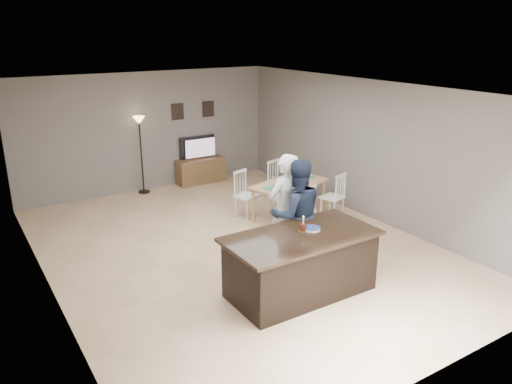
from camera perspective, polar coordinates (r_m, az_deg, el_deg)
floor at (r=8.68m, az=-2.22°, el=-6.40°), size 8.00×8.00×0.00m
room_shell at (r=8.12m, az=-2.36°, el=4.42°), size 8.00×8.00×8.00m
kitchen_island at (r=7.13m, az=5.13°, el=-8.16°), size 2.15×1.10×0.90m
tv_console at (r=12.24m, az=-6.30°, el=2.44°), size 1.20×0.40×0.60m
television at (r=12.16m, az=-6.53°, el=5.07°), size 0.91×0.12×0.53m
tv_screen_glow at (r=12.09m, az=-6.37°, el=5.03°), size 0.78×0.00×0.78m
picture_frames at (r=12.09m, az=-7.19°, el=9.25°), size 1.10×0.02×0.38m
doorway at (r=5.20m, az=-18.50°, el=-9.81°), size 0.00×2.10×2.65m
woman at (r=7.86m, az=3.33°, el=-2.01°), size 0.71×0.51×1.80m
man at (r=7.70m, az=4.67°, el=-2.63°), size 1.02×0.90×1.76m
birthday_cake at (r=7.06m, az=5.41°, el=-4.02°), size 0.14×0.14×0.22m
plate_stack at (r=7.11m, az=6.41°, el=-4.19°), size 0.24×0.24×0.04m
dining_table at (r=9.86m, az=3.85°, el=0.37°), size 1.90×2.07×0.93m
floor_lamp at (r=11.46m, az=-13.13°, el=6.47°), size 0.26×0.26×1.76m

